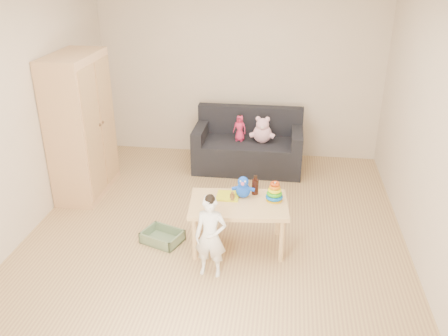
# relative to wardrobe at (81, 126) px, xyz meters

# --- Properties ---
(room) EXTENTS (4.50, 4.50, 4.50)m
(room) POSITION_rel_wardrobe_xyz_m (1.75, -0.74, 0.43)
(room) COLOR tan
(room) RESTS_ON ground
(wardrobe) EXTENTS (0.48, 0.96, 1.73)m
(wardrobe) POSITION_rel_wardrobe_xyz_m (0.00, 0.00, 0.00)
(wardrobe) COLOR tan
(wardrobe) RESTS_ON ground
(sofa) EXTENTS (1.47, 0.74, 0.41)m
(sofa) POSITION_rel_wardrobe_xyz_m (1.94, 0.95, -0.66)
(sofa) COLOR black
(sofa) RESTS_ON ground
(play_table) EXTENTS (1.02, 0.70, 0.51)m
(play_table) POSITION_rel_wardrobe_xyz_m (2.01, -0.98, -0.61)
(play_table) COLOR #E2C37C
(play_table) RESTS_ON ground
(storage_bin) EXTENTS (0.47, 0.42, 0.12)m
(storage_bin) POSITION_rel_wardrobe_xyz_m (1.22, -1.01, -0.81)
(storage_bin) COLOR #667F5C
(storage_bin) RESTS_ON ground
(toddler) EXTENTS (0.31, 0.21, 0.80)m
(toddler) POSITION_rel_wardrobe_xyz_m (1.81, -1.47, -0.47)
(toddler) COLOR white
(toddler) RESTS_ON ground
(pink_bear) EXTENTS (0.30, 0.27, 0.31)m
(pink_bear) POSITION_rel_wardrobe_xyz_m (2.13, 0.93, -0.30)
(pink_bear) COLOR #FFBBD2
(pink_bear) RESTS_ON sofa
(doll) EXTENTS (0.20, 0.16, 0.35)m
(doll) POSITION_rel_wardrobe_xyz_m (1.82, 0.94, -0.28)
(doll) COLOR #E72B5A
(doll) RESTS_ON sofa
(ring_stacker) EXTENTS (0.18, 0.18, 0.20)m
(ring_stacker) POSITION_rel_wardrobe_xyz_m (2.36, -0.88, -0.28)
(ring_stacker) COLOR #C99B0A
(ring_stacker) RESTS_ON play_table
(brown_bottle) EXTENTS (0.07, 0.07, 0.20)m
(brown_bottle) POSITION_rel_wardrobe_xyz_m (2.16, -0.77, -0.27)
(brown_bottle) COLOR black
(brown_bottle) RESTS_ON play_table
(blue_plush) EXTENTS (0.21, 0.17, 0.23)m
(blue_plush) POSITION_rel_wardrobe_xyz_m (2.04, -0.85, -0.24)
(blue_plush) COLOR blue
(blue_plush) RESTS_ON play_table
(wooden_figure) EXTENTS (0.05, 0.05, 0.12)m
(wooden_figure) POSITION_rel_wardrobe_xyz_m (1.95, -0.97, -0.30)
(wooden_figure) COLOR brown
(wooden_figure) RESTS_ON play_table
(yellow_book) EXTENTS (0.23, 0.23, 0.02)m
(yellow_book) POSITION_rel_wardrobe_xyz_m (1.89, -0.87, -0.35)
(yellow_book) COLOR yellow
(yellow_book) RESTS_ON play_table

